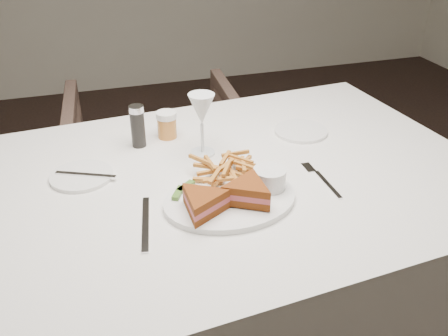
% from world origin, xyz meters
% --- Properties ---
extents(ground, '(5.00, 5.00, 0.00)m').
position_xyz_m(ground, '(0.00, 0.00, 0.00)').
color(ground, black).
rests_on(ground, ground).
extents(table, '(1.48, 1.05, 0.75)m').
position_xyz_m(table, '(-0.29, -0.26, 0.38)').
color(table, silver).
rests_on(table, ground).
extents(chair_far, '(0.76, 0.72, 0.73)m').
position_xyz_m(chair_far, '(-0.32, 0.55, 0.37)').
color(chair_far, '#48352C').
rests_on(chair_far, ground).
extents(table_setting, '(0.81, 0.58, 0.18)m').
position_xyz_m(table_setting, '(-0.30, -0.29, 0.79)').
color(table_setting, white).
rests_on(table_setting, table).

